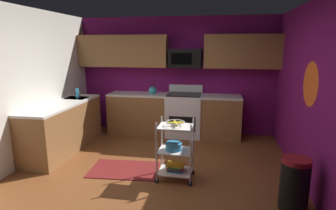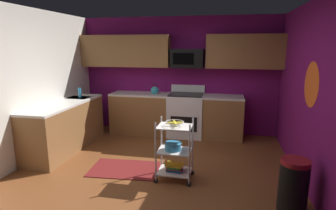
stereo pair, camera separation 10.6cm
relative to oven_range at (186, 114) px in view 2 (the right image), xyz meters
name	(u,v)px [view 2 (the right image)]	position (x,y,z in m)	size (l,w,h in m)	color
floor	(151,178)	(-0.23, -2.10, -0.50)	(4.40, 4.80, 0.04)	brown
wall_back	(178,76)	(-0.23, 0.33, 0.82)	(4.52, 0.06, 2.60)	#6B1156
wall_left	(15,88)	(-2.46, -2.10, 0.82)	(0.06, 4.80, 2.60)	silver
wall_right	(319,99)	(2.00, -2.10, 0.82)	(0.06, 4.80, 2.60)	#6B1156
wall_flower_decal	(311,85)	(1.96, -1.83, 0.97)	(0.63, 0.63, 0.00)	#E5591E
counter_run	(134,119)	(-1.02, -0.53, -0.01)	(3.66, 2.60, 0.92)	brown
oven_range	(186,114)	(0.00, 0.00, 0.00)	(0.76, 0.65, 1.10)	white
upper_cabinets	(175,51)	(-0.29, 0.13, 1.37)	(4.40, 0.33, 0.70)	brown
microwave	(187,58)	(0.00, 0.10, 1.22)	(0.70, 0.39, 0.40)	black
rolling_cart	(175,151)	(0.13, -2.09, -0.03)	(0.56, 0.39, 0.91)	silver
fruit_bowl	(175,123)	(0.13, -2.09, 0.40)	(0.27, 0.27, 0.07)	silver
mixing_bowl_large	(173,146)	(0.10, -2.09, 0.04)	(0.25, 0.25, 0.11)	#338CBF
book_stack	(175,167)	(0.13, -2.09, -0.29)	(0.27, 0.19, 0.12)	#1E4C8C
kettle	(155,90)	(-0.70, 0.00, 0.52)	(0.21, 0.18, 0.26)	teal
dish_soap_bottle	(80,93)	(-2.10, -0.77, 0.54)	(0.06, 0.06, 0.20)	#2D8CBF
trash_can	(293,186)	(1.67, -2.60, -0.15)	(0.34, 0.42, 0.66)	black
floor_rug	(125,169)	(-0.72, -1.93, -0.47)	(1.10, 0.70, 0.01)	maroon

